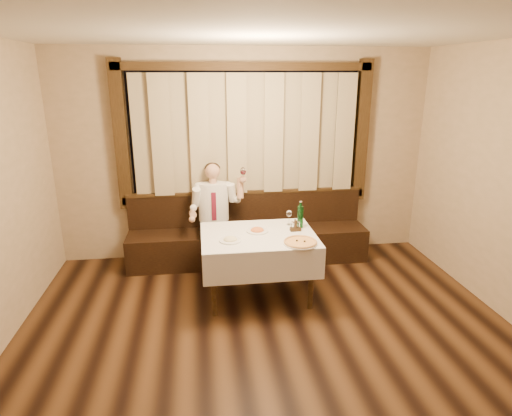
{
  "coord_description": "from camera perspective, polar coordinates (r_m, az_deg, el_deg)",
  "views": [
    {
      "loc": [
        -0.62,
        -2.7,
        2.47
      ],
      "look_at": [
        0.0,
        1.9,
        1.0
      ],
      "focal_mm": 30.0,
      "sensor_mm": 36.0,
      "label": 1
    }
  ],
  "objects": [
    {
      "name": "room",
      "position": [
        3.85,
        1.84,
        2.95
      ],
      "size": [
        5.01,
        6.01,
        2.81
      ],
      "color": "black",
      "rests_on": "ground"
    },
    {
      "name": "banquette",
      "position": [
        5.87,
        -1.08,
        -4.01
      ],
      "size": [
        3.2,
        0.61,
        0.94
      ],
      "color": "black",
      "rests_on": "ground"
    },
    {
      "name": "dining_table",
      "position": [
        4.81,
        0.32,
        -4.69
      ],
      "size": [
        1.27,
        0.97,
        0.76
      ],
      "color": "black",
      "rests_on": "ground"
    },
    {
      "name": "pizza",
      "position": [
        4.53,
        5.93,
        -4.56
      ],
      "size": [
        0.37,
        0.37,
        0.04
      ],
      "rotation": [
        0.0,
        0.0,
        0.19
      ],
      "color": "white",
      "rests_on": "dining_table"
    },
    {
      "name": "pasta_red",
      "position": [
        4.83,
        0.16,
        -2.78
      ],
      "size": [
        0.25,
        0.25,
        0.08
      ],
      "rotation": [
        0.0,
        0.0,
        -0.17
      ],
      "color": "white",
      "rests_on": "dining_table"
    },
    {
      "name": "pasta_cream",
      "position": [
        4.58,
        -3.46,
        -4.02
      ],
      "size": [
        0.24,
        0.24,
        0.08
      ],
      "rotation": [
        0.0,
        0.0,
        0.36
      ],
      "color": "white",
      "rests_on": "dining_table"
    },
    {
      "name": "green_bottle",
      "position": [
        4.95,
        5.92,
        -1.12
      ],
      "size": [
        0.07,
        0.07,
        0.32
      ],
      "rotation": [
        0.0,
        0.0,
        0.34
      ],
      "color": "#11511B",
      "rests_on": "dining_table"
    },
    {
      "name": "table_wine_glass",
      "position": [
        5.03,
        4.44,
        -0.82
      ],
      "size": [
        0.07,
        0.07,
        0.18
      ],
      "rotation": [
        0.0,
        0.0,
        -0.06
      ],
      "color": "white",
      "rests_on": "dining_table"
    },
    {
      "name": "cruet_caddy",
      "position": [
        4.87,
        5.28,
        -2.53
      ],
      "size": [
        0.12,
        0.07,
        0.13
      ],
      "rotation": [
        0.0,
        0.0,
        0.06
      ],
      "color": "black",
      "rests_on": "dining_table"
    },
    {
      "name": "seated_man",
      "position": [
        5.6,
        -5.59,
        0.13
      ],
      "size": [
        0.74,
        0.55,
        1.37
      ],
      "color": "black",
      "rests_on": "ground"
    }
  ]
}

